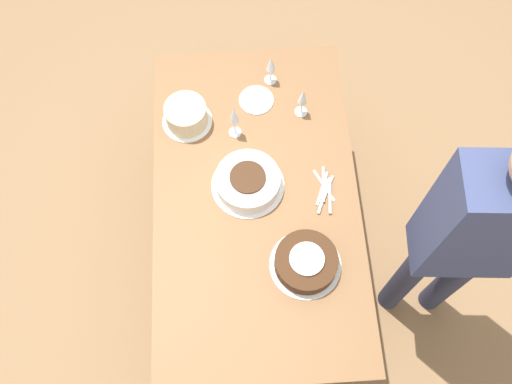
# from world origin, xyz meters

# --- Properties ---
(ground_plane) EXTENTS (12.00, 12.00, 0.00)m
(ground_plane) POSITION_xyz_m (0.00, 0.00, 0.00)
(ground_plane) COLOR #8E6B47
(dining_table) EXTENTS (1.59, 0.90, 0.78)m
(dining_table) POSITION_xyz_m (0.00, 0.00, 0.66)
(dining_table) COLOR brown
(dining_table) RESTS_ON ground_plane
(cake_center_white) EXTENTS (0.32, 0.32, 0.09)m
(cake_center_white) POSITION_xyz_m (0.06, 0.03, 0.82)
(cake_center_white) COLOR white
(cake_center_white) RESTS_ON dining_table
(cake_front_chocolate) EXTENTS (0.30, 0.30, 0.09)m
(cake_front_chocolate) POSITION_xyz_m (-0.32, -0.18, 0.82)
(cake_front_chocolate) COLOR white
(cake_front_chocolate) RESTS_ON dining_table
(cake_back_decorated) EXTENTS (0.23, 0.23, 0.11)m
(cake_back_decorated) POSITION_xyz_m (0.40, 0.29, 0.83)
(cake_back_decorated) COLOR white
(cake_back_decorated) RESTS_ON dining_table
(wine_glass_near) EXTENTS (0.06, 0.06, 0.18)m
(wine_glass_near) POSITION_xyz_m (0.42, -0.24, 0.90)
(wine_glass_near) COLOR silver
(wine_glass_near) RESTS_ON dining_table
(wine_glass_far) EXTENTS (0.06, 0.06, 0.21)m
(wine_glass_far) POSITION_xyz_m (0.33, 0.08, 0.92)
(wine_glass_far) COLOR silver
(wine_glass_far) RESTS_ON dining_table
(wine_glass_extra) EXTENTS (0.06, 0.06, 0.18)m
(wine_glass_extra) POSITION_xyz_m (0.61, -0.11, 0.89)
(wine_glass_extra) COLOR silver
(wine_glass_extra) RESTS_ON dining_table
(dessert_plate_right) EXTENTS (0.16, 0.16, 0.01)m
(dessert_plate_right) POSITION_xyz_m (0.50, -0.03, 0.78)
(dessert_plate_right) COLOR silver
(dessert_plate_right) RESTS_ON dining_table
(fork_pile) EXTENTS (0.23, 0.10, 0.02)m
(fork_pile) POSITION_xyz_m (0.01, -0.30, 0.78)
(fork_pile) COLOR silver
(fork_pile) RESTS_ON dining_table
(person_cutting) EXTENTS (0.25, 0.42, 1.69)m
(person_cutting) POSITION_xyz_m (-0.32, -0.81, 1.02)
(person_cutting) COLOR #2D334C
(person_cutting) RESTS_ON ground_plane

